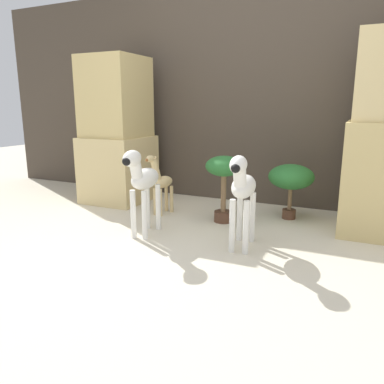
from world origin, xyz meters
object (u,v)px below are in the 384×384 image
object	(u,v)px
zebra_right	(242,188)
potted_palm_back	(291,178)
giraffe_figurine	(161,182)
zebra_left	(142,180)
potted_palm_front	(224,173)

from	to	relation	value
zebra_right	potted_palm_back	bearing A→B (deg)	78.94
zebra_right	giraffe_figurine	world-z (taller)	zebra_right
zebra_left	potted_palm_back	bearing A→B (deg)	44.40
potted_palm_front	potted_palm_back	world-z (taller)	potted_palm_front
potted_palm_back	zebra_left	bearing A→B (deg)	-135.60
potted_palm_back	zebra_right	bearing A→B (deg)	-101.06
giraffe_figurine	potted_palm_back	bearing A→B (deg)	17.91
potted_palm_back	giraffe_figurine	bearing A→B (deg)	-162.09
potted_palm_front	giraffe_figurine	bearing A→B (deg)	-177.85
zebra_right	giraffe_figurine	bearing A→B (deg)	150.57
zebra_left	zebra_right	bearing A→B (deg)	3.12
giraffe_figurine	potted_palm_back	size ratio (longest dim) A/B	1.16
potted_palm_front	potted_palm_back	distance (m)	0.62
potted_palm_front	potted_palm_back	bearing A→B (deg)	33.52
giraffe_figurine	zebra_right	bearing A→B (deg)	-29.43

